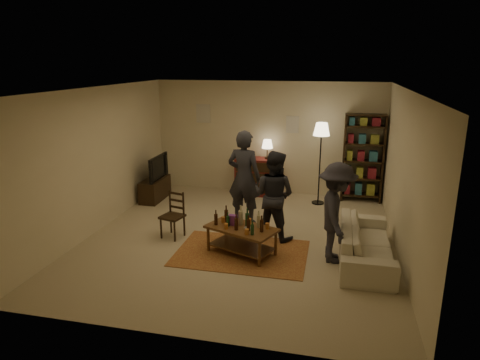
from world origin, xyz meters
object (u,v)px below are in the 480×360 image
(dining_chair, at_px, (174,213))
(person_left, at_px, (244,178))
(tv_stand, at_px, (155,184))
(person_right, at_px, (274,195))
(coffee_table, at_px, (241,230))
(person_by_sofa, at_px, (336,213))
(dresser, at_px, (257,175))
(bookshelf, at_px, (363,157))
(sofa, at_px, (366,243))
(floor_lamp, at_px, (321,135))

(dining_chair, bearing_deg, person_left, 55.61)
(tv_stand, height_order, person_right, person_right)
(person_left, height_order, person_right, person_left)
(coffee_table, bearing_deg, person_by_sofa, 3.15)
(coffee_table, height_order, person_left, person_left)
(tv_stand, relative_size, dresser, 0.78)
(person_right, bearing_deg, person_left, -22.76)
(bookshelf, relative_size, person_by_sofa, 1.23)
(dining_chair, xyz_separation_m, sofa, (3.41, -0.24, -0.15))
(person_left, bearing_deg, sofa, 163.17)
(bookshelf, distance_m, person_by_sofa, 3.35)
(dining_chair, xyz_separation_m, tv_stand, (-1.24, 1.96, -0.06))
(bookshelf, bearing_deg, floor_lamp, -155.12)
(tv_stand, xyz_separation_m, sofa, (4.64, -2.20, -0.08))
(person_left, distance_m, person_right, 0.93)
(floor_lamp, distance_m, person_right, 2.40)
(dining_chair, bearing_deg, bookshelf, 55.01)
(sofa, bearing_deg, person_left, 62.22)
(sofa, height_order, person_left, person_left)
(coffee_table, xyz_separation_m, person_left, (-0.26, 1.41, 0.53))
(dining_chair, height_order, floor_lamp, floor_lamp)
(floor_lamp, xyz_separation_m, person_by_sofa, (0.40, -2.86, -0.76))
(dining_chair, distance_m, person_right, 1.87)
(dresser, xyz_separation_m, floor_lamp, (1.50, -0.37, 1.10))
(tv_stand, height_order, bookshelf, bookshelf)
(floor_lamp, height_order, person_left, person_left)
(coffee_table, bearing_deg, person_left, 100.49)
(person_by_sofa, bearing_deg, coffee_table, 87.51)
(sofa, height_order, person_by_sofa, person_by_sofa)
(floor_lamp, bearing_deg, coffee_table, -111.11)
(sofa, distance_m, person_right, 1.79)
(dresser, bearing_deg, person_by_sofa, -59.65)
(person_left, xyz_separation_m, person_by_sofa, (1.79, -1.33, -0.12))
(coffee_table, height_order, floor_lamp, floor_lamp)
(tv_stand, bearing_deg, bookshelf, 11.80)
(person_right, bearing_deg, bookshelf, -103.09)
(dining_chair, distance_m, tv_stand, 2.32)
(bookshelf, distance_m, person_left, 3.06)
(sofa, xyz_separation_m, person_right, (-1.61, 0.59, 0.51))
(sofa, bearing_deg, coffee_table, 95.70)
(dining_chair, height_order, tv_stand, tv_stand)
(person_left, bearing_deg, bookshelf, -128.94)
(person_right, bearing_deg, tv_stand, -8.49)
(dining_chair, xyz_separation_m, floor_lamp, (2.51, 2.50, 1.13))
(tv_stand, distance_m, person_by_sofa, 4.77)
(dresser, bearing_deg, floor_lamp, -13.87)
(person_right, height_order, person_by_sofa, person_by_sofa)
(tv_stand, distance_m, sofa, 5.14)
(tv_stand, height_order, person_left, person_left)
(dining_chair, xyz_separation_m, person_right, (1.80, 0.35, 0.37))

